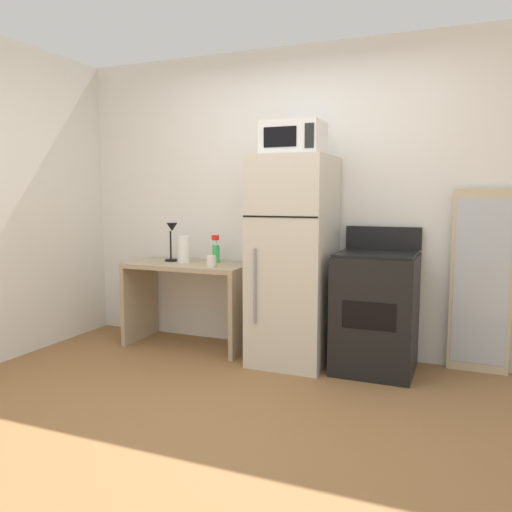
# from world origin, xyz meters

# --- Properties ---
(ground_plane) EXTENTS (12.00, 12.00, 0.00)m
(ground_plane) POSITION_xyz_m (0.00, 0.00, 0.00)
(ground_plane) COLOR olive
(wall_back_white) EXTENTS (5.00, 0.10, 2.60)m
(wall_back_white) POSITION_xyz_m (0.00, 1.70, 1.30)
(wall_back_white) COLOR white
(wall_back_white) RESTS_ON ground
(desk) EXTENTS (1.10, 0.54, 0.75)m
(desk) POSITION_xyz_m (-0.98, 1.36, 0.52)
(desk) COLOR tan
(desk) RESTS_ON ground
(desk_lamp) EXTENTS (0.14, 0.12, 0.35)m
(desk_lamp) POSITION_xyz_m (-1.18, 1.40, 0.99)
(desk_lamp) COLOR black
(desk_lamp) RESTS_ON desk
(coffee_mug) EXTENTS (0.08, 0.08, 0.09)m
(coffee_mug) POSITION_xyz_m (-0.68, 1.22, 0.80)
(coffee_mug) COLOR white
(coffee_mug) RESTS_ON desk
(paper_towel_roll) EXTENTS (0.11, 0.11, 0.24)m
(paper_towel_roll) POSITION_xyz_m (-1.03, 1.37, 0.87)
(paper_towel_roll) COLOR white
(paper_towel_roll) RESTS_ON desk
(spray_bottle) EXTENTS (0.06, 0.06, 0.25)m
(spray_bottle) POSITION_xyz_m (-0.77, 1.48, 0.85)
(spray_bottle) COLOR green
(spray_bottle) RESTS_ON desk
(refrigerator) EXTENTS (0.60, 0.68, 1.66)m
(refrigerator) POSITION_xyz_m (0.02, 1.30, 0.83)
(refrigerator) COLOR beige
(refrigerator) RESTS_ON ground
(microwave) EXTENTS (0.46, 0.35, 0.26)m
(microwave) POSITION_xyz_m (0.02, 1.28, 1.79)
(microwave) COLOR silver
(microwave) RESTS_ON refrigerator
(oven_range) EXTENTS (0.60, 0.61, 1.10)m
(oven_range) POSITION_xyz_m (0.68, 1.33, 0.47)
(oven_range) COLOR black
(oven_range) RESTS_ON ground
(leaning_mirror) EXTENTS (0.44, 0.03, 1.40)m
(leaning_mirror) POSITION_xyz_m (1.41, 1.59, 0.70)
(leaning_mirror) COLOR #C6B793
(leaning_mirror) RESTS_ON ground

